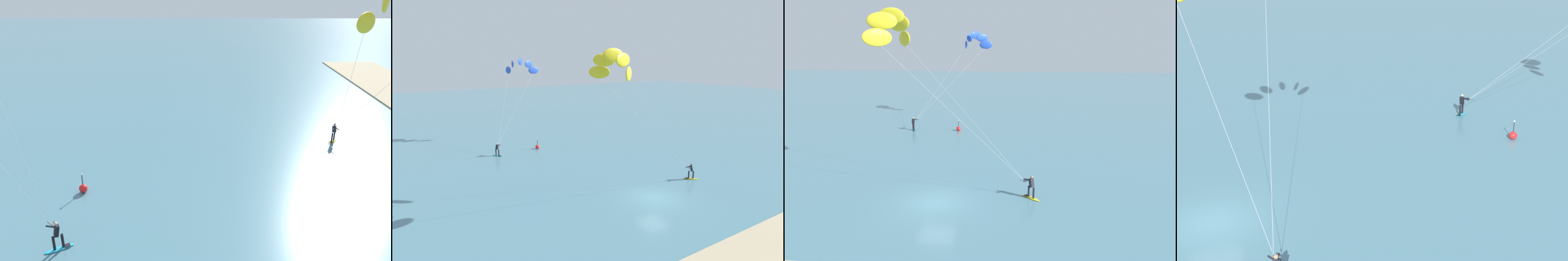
{
  "view_description": "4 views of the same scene",
  "coord_description": "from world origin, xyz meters",
  "views": [
    {
      "loc": [
        -23.53,
        12.88,
        12.95
      ],
      "look_at": [
        1.11,
        13.24,
        3.09
      ],
      "focal_mm": 34.55,
      "sensor_mm": 36.0,
      "label": 1
    },
    {
      "loc": [
        -19.12,
        -19.31,
        11.91
      ],
      "look_at": [
        1.54,
        13.48,
        3.44
      ],
      "focal_mm": 29.64,
      "sensor_mm": 36.0,
      "label": 2
    },
    {
      "loc": [
        5.73,
        -21.92,
        10.49
      ],
      "look_at": [
        1.82,
        9.92,
        2.72
      ],
      "focal_mm": 32.78,
      "sensor_mm": 36.0,
      "label": 3
    },
    {
      "loc": [
        24.07,
        -2.71,
        13.95
      ],
      "look_at": [
        1.89,
        7.9,
        4.25
      ],
      "focal_mm": 48.74,
      "sensor_mm": 36.0,
      "label": 4
    }
  ],
  "objects": [
    {
      "name": "kitesurfer_mid_water",
      "position": [
        -1.37,
        28.23,
        10.62
      ],
      "size": [
        9.75,
        11.28,
        12.27
      ],
      "color": "#23ADD1",
      "rests_on": "ground"
    },
    {
      "name": "marker_buoy",
      "position": [
        -2.2,
        20.55,
        0.3
      ],
      "size": [
        0.56,
        0.56,
        1.38
      ],
      "color": "red",
      "rests_on": "ground"
    },
    {
      "name": "kitesurfer_nearshore",
      "position": [
        -2.87,
        2.06,
        11.17
      ],
      "size": [
        11.4,
        5.93,
        12.87
      ],
      "color": "yellow",
      "rests_on": "ground"
    },
    {
      "name": "ground_plane",
      "position": [
        0.0,
        0.0,
        0.0
      ],
      "size": [
        240.0,
        240.0,
        0.0
      ],
      "primitive_type": "plane",
      "color": "slate"
    }
  ]
}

